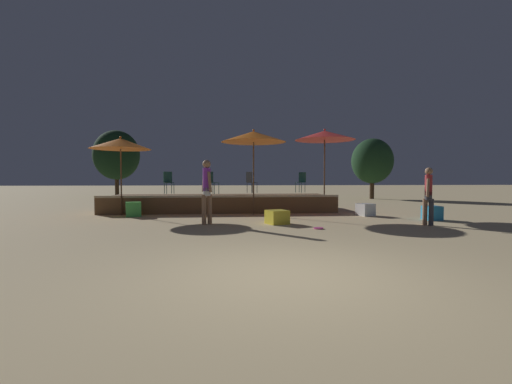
{
  "coord_description": "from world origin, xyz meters",
  "views": [
    {
      "loc": [
        -0.84,
        -4.49,
        1.31
      ],
      "look_at": [
        0.0,
        5.34,
        0.92
      ],
      "focal_mm": 24.0,
      "sensor_mm": 36.0,
      "label": 1
    }
  ],
  "objects_px": {
    "cube_seat_4": "(277,217)",
    "background_tree_0": "(372,161)",
    "patio_umbrella_0": "(121,144)",
    "cube_seat_2": "(432,213)",
    "bistro_chair_3": "(250,180)",
    "frisbee_disc": "(318,228)",
    "cube_seat_1": "(150,207)",
    "person_0": "(428,195)",
    "bistro_chair_1": "(212,180)",
    "cube_seat_0": "(365,210)",
    "background_tree_1": "(117,155)",
    "patio_umbrella_1": "(254,137)",
    "bistro_chair_2": "(168,180)",
    "cube_seat_3": "(133,209)",
    "person_1": "(207,189)",
    "patio_umbrella_2": "(325,136)",
    "bistro_chair_0": "(301,180)"
  },
  "relations": [
    {
      "from": "cube_seat_4",
      "to": "background_tree_0",
      "type": "height_order",
      "value": "background_tree_0"
    },
    {
      "from": "patio_umbrella_0",
      "to": "cube_seat_2",
      "type": "bearing_deg",
      "value": -12.83
    },
    {
      "from": "bistro_chair_3",
      "to": "frisbee_disc",
      "type": "height_order",
      "value": "bistro_chair_3"
    },
    {
      "from": "cube_seat_1",
      "to": "person_0",
      "type": "relative_size",
      "value": 0.36
    },
    {
      "from": "bistro_chair_1",
      "to": "cube_seat_0",
      "type": "bearing_deg",
      "value": -77.58
    },
    {
      "from": "patio_umbrella_0",
      "to": "frisbee_disc",
      "type": "distance_m",
      "value": 7.7
    },
    {
      "from": "bistro_chair_3",
      "to": "background_tree_1",
      "type": "bearing_deg",
      "value": 3.23
    },
    {
      "from": "patio_umbrella_1",
      "to": "background_tree_1",
      "type": "xyz_separation_m",
      "value": [
        -8.74,
        12.66,
        0.14
      ]
    },
    {
      "from": "bistro_chair_2",
      "to": "bistro_chair_3",
      "type": "height_order",
      "value": "same"
    },
    {
      "from": "cube_seat_3",
      "to": "background_tree_0",
      "type": "relative_size",
      "value": 0.16
    },
    {
      "from": "person_1",
      "to": "bistro_chair_3",
      "type": "distance_m",
      "value": 4.93
    },
    {
      "from": "cube_seat_2",
      "to": "patio_umbrella_0",
      "type": "bearing_deg",
      "value": 167.17
    },
    {
      "from": "person_1",
      "to": "background_tree_1",
      "type": "bearing_deg",
      "value": 84.35
    },
    {
      "from": "cube_seat_0",
      "to": "person_0",
      "type": "relative_size",
      "value": 0.39
    },
    {
      "from": "background_tree_0",
      "to": "frisbee_disc",
      "type": "bearing_deg",
      "value": -118.85
    },
    {
      "from": "patio_umbrella_1",
      "to": "bistro_chair_2",
      "type": "height_order",
      "value": "patio_umbrella_1"
    },
    {
      "from": "patio_umbrella_2",
      "to": "cube_seat_2",
      "type": "xyz_separation_m",
      "value": [
        2.77,
        -2.48,
        -2.71
      ]
    },
    {
      "from": "patio_umbrella_1",
      "to": "frisbee_disc",
      "type": "height_order",
      "value": "patio_umbrella_1"
    },
    {
      "from": "cube_seat_4",
      "to": "cube_seat_1",
      "type": "bearing_deg",
      "value": 142.55
    },
    {
      "from": "bistro_chair_1",
      "to": "frisbee_disc",
      "type": "relative_size",
      "value": 3.6
    },
    {
      "from": "patio_umbrella_0",
      "to": "cube_seat_4",
      "type": "height_order",
      "value": "patio_umbrella_0"
    },
    {
      "from": "patio_umbrella_2",
      "to": "bistro_chair_0",
      "type": "height_order",
      "value": "patio_umbrella_2"
    },
    {
      "from": "patio_umbrella_2",
      "to": "cube_seat_3",
      "type": "relative_size",
      "value": 5.2
    },
    {
      "from": "cube_seat_1",
      "to": "cube_seat_2",
      "type": "relative_size",
      "value": 1.21
    },
    {
      "from": "bistro_chair_2",
      "to": "person_1",
      "type": "bearing_deg",
      "value": -94.7
    },
    {
      "from": "patio_umbrella_1",
      "to": "background_tree_1",
      "type": "height_order",
      "value": "background_tree_1"
    },
    {
      "from": "background_tree_0",
      "to": "bistro_chair_1",
      "type": "bearing_deg",
      "value": -143.4
    },
    {
      "from": "patio_umbrella_0",
      "to": "bistro_chair_1",
      "type": "height_order",
      "value": "patio_umbrella_0"
    },
    {
      "from": "patio_umbrella_0",
      "to": "patio_umbrella_2",
      "type": "height_order",
      "value": "patio_umbrella_2"
    },
    {
      "from": "background_tree_0",
      "to": "background_tree_1",
      "type": "bearing_deg",
      "value": 167.66
    },
    {
      "from": "bistro_chair_3",
      "to": "person_1",
      "type": "bearing_deg",
      "value": 124.72
    },
    {
      "from": "bistro_chair_1",
      "to": "patio_umbrella_2",
      "type": "bearing_deg",
      "value": -70.19
    },
    {
      "from": "person_1",
      "to": "background_tree_0",
      "type": "distance_m",
      "value": 15.19
    },
    {
      "from": "bistro_chair_0",
      "to": "bistro_chair_2",
      "type": "bearing_deg",
      "value": -128.19
    },
    {
      "from": "cube_seat_4",
      "to": "frisbee_disc",
      "type": "bearing_deg",
      "value": -48.87
    },
    {
      "from": "patio_umbrella_2",
      "to": "bistro_chair_0",
      "type": "distance_m",
      "value": 2.86
    },
    {
      "from": "person_1",
      "to": "frisbee_disc",
      "type": "xyz_separation_m",
      "value": [
        2.95,
        -1.16,
        -1.01
      ]
    },
    {
      "from": "background_tree_1",
      "to": "cube_seat_3",
      "type": "bearing_deg",
      "value": -70.6
    },
    {
      "from": "patio_umbrella_2",
      "to": "cube_seat_1",
      "type": "relative_size",
      "value": 5.49
    },
    {
      "from": "cube_seat_4",
      "to": "background_tree_1",
      "type": "relative_size",
      "value": 0.15
    },
    {
      "from": "person_1",
      "to": "patio_umbrella_0",
      "type": "bearing_deg",
      "value": 108.23
    },
    {
      "from": "cube_seat_3",
      "to": "person_0",
      "type": "bearing_deg",
      "value": -18.77
    },
    {
      "from": "person_0",
      "to": "person_1",
      "type": "distance_m",
      "value": 6.24
    },
    {
      "from": "bistro_chair_2",
      "to": "background_tree_0",
      "type": "bearing_deg",
      "value": 4.05
    },
    {
      "from": "patio_umbrella_0",
      "to": "cube_seat_4",
      "type": "distance_m",
      "value": 6.38
    },
    {
      "from": "cube_seat_0",
      "to": "cube_seat_1",
      "type": "distance_m",
      "value": 7.87
    },
    {
      "from": "person_1",
      "to": "bistro_chair_1",
      "type": "relative_size",
      "value": 2.04
    },
    {
      "from": "person_0",
      "to": "cube_seat_4",
      "type": "bearing_deg",
      "value": -151.42
    },
    {
      "from": "cube_seat_2",
      "to": "cube_seat_3",
      "type": "height_order",
      "value": "cube_seat_3"
    },
    {
      "from": "cube_seat_3",
      "to": "bistro_chair_0",
      "type": "height_order",
      "value": "bistro_chair_0"
    }
  ]
}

